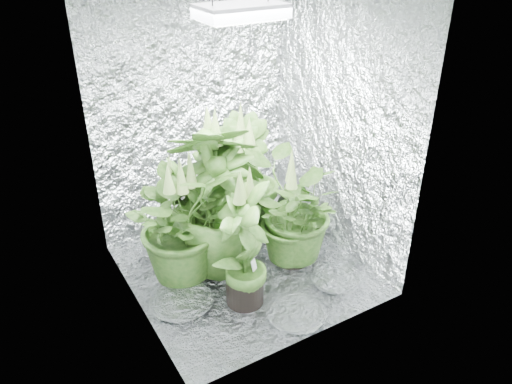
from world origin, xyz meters
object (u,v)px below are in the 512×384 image
at_px(plant_e, 294,213).
at_px(circulation_fan, 293,216).
at_px(plant_b, 188,212).
at_px(plant_c, 247,180).
at_px(plant_a, 182,222).
at_px(grow_lamp, 241,12).
at_px(plant_f, 244,247).
at_px(plant_d, 216,199).

distance_m(plant_e, circulation_fan, 0.49).
height_order(plant_b, plant_c, plant_c).
height_order(plant_e, circulation_fan, plant_e).
distance_m(plant_c, circulation_fan, 0.50).
xyz_separation_m(plant_a, plant_b, (0.13, 0.21, -0.07)).
xyz_separation_m(grow_lamp, plant_f, (-0.17, -0.31, -1.38)).
relative_size(plant_b, circulation_fan, 2.45).
xyz_separation_m(plant_a, circulation_fan, (1.00, 0.09, -0.31)).
bearing_deg(plant_b, grow_lamp, -53.76).
height_order(plant_c, plant_d, plant_d).
distance_m(grow_lamp, plant_f, 1.42).
xyz_separation_m(plant_a, plant_c, (0.68, 0.29, 0.02)).
bearing_deg(plant_b, plant_e, -35.64).
distance_m(plant_d, plant_f, 0.46).
bearing_deg(plant_e, plant_f, -157.68).
distance_m(grow_lamp, circulation_fan, 1.80).
bearing_deg(plant_c, grow_lamp, -121.99).
relative_size(plant_d, plant_f, 1.27).
xyz_separation_m(grow_lamp, plant_e, (0.36, -0.09, -1.40)).
bearing_deg(circulation_fan, plant_c, 132.05).
bearing_deg(plant_d, plant_f, -93.50).
bearing_deg(plant_b, plant_d, -61.57).
bearing_deg(circulation_fan, plant_a, 169.54).
bearing_deg(plant_a, plant_e, -17.79).
bearing_deg(plant_a, plant_d, -5.37).
bearing_deg(plant_f, plant_a, 116.05).
xyz_separation_m(plant_c, circulation_fan, (0.32, -0.20, -0.33)).
height_order(plant_d, circulation_fan, plant_d).
height_order(plant_f, circulation_fan, plant_f).
bearing_deg(grow_lamp, plant_f, -119.13).
height_order(grow_lamp, plant_b, grow_lamp).
bearing_deg(circulation_fan, plant_d, 173.07).
height_order(plant_d, plant_e, plant_d).
xyz_separation_m(plant_a, plant_f, (0.23, -0.46, -0.01)).
distance_m(plant_c, plant_f, 0.88).
bearing_deg(grow_lamp, plant_d, 136.90).
distance_m(plant_b, plant_c, 0.57).
relative_size(grow_lamp, plant_b, 0.57).
relative_size(plant_a, plant_d, 0.79).
bearing_deg(plant_b, plant_c, 8.38).
relative_size(plant_a, plant_b, 1.12).
height_order(grow_lamp, plant_c, grow_lamp).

